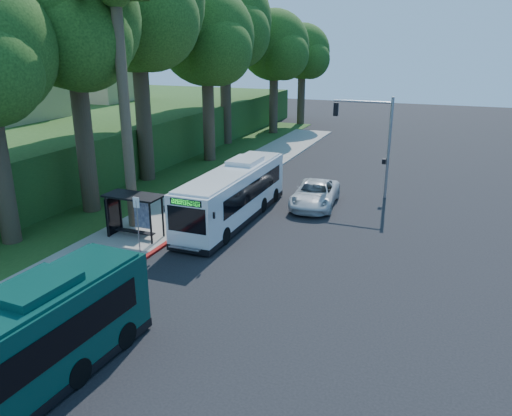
% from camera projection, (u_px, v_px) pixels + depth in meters
% --- Properties ---
extents(ground, '(140.00, 140.00, 0.00)m').
position_uv_depth(ground, '(273.00, 237.00, 28.07)').
color(ground, black).
rests_on(ground, ground).
extents(sidewalk, '(4.50, 70.00, 0.12)m').
position_uv_depth(sidewalk, '(161.00, 220.00, 30.61)').
color(sidewalk, gray).
rests_on(sidewalk, ground).
extents(red_curb, '(0.25, 30.00, 0.13)m').
position_uv_depth(red_curb, '(158.00, 249.00, 26.28)').
color(red_curb, maroon).
rests_on(red_curb, ground).
extents(grass_verge, '(8.00, 70.00, 0.06)m').
position_uv_depth(grass_verge, '(131.00, 190.00, 37.03)').
color(grass_verge, '#234719').
rests_on(grass_verge, ground).
extents(bus_shelter, '(3.20, 1.51, 2.55)m').
position_uv_depth(bus_shelter, '(132.00, 207.00, 27.52)').
color(bus_shelter, black).
rests_on(bus_shelter, ground).
extents(stop_sign_pole, '(0.35, 0.06, 3.17)m').
position_uv_depth(stop_sign_pole, '(137.00, 218.00, 24.90)').
color(stop_sign_pole, gray).
rests_on(stop_sign_pole, ground).
extents(traffic_signal_pole, '(4.10, 0.30, 7.00)m').
position_uv_depth(traffic_signal_pole, '(375.00, 134.00, 34.16)').
color(traffic_signal_pole, gray).
rests_on(traffic_signal_pole, ground).
extents(palm_tree, '(4.20, 4.20, 14.40)m').
position_uv_depth(palm_tree, '(116.00, 2.00, 25.72)').
color(palm_tree, '#4C3F2D').
rests_on(palm_tree, ground).
extents(hillside_backdrop, '(24.00, 60.00, 8.80)m').
position_uv_depth(hillside_backdrop, '(77.00, 126.00, 49.84)').
color(hillside_backdrop, '#234719').
rests_on(hillside_backdrop, ground).
extents(tree_0, '(8.40, 8.00, 15.70)m').
position_uv_depth(tree_0, '(73.00, 28.00, 28.87)').
color(tree_0, '#382B1E').
rests_on(tree_0, ground).
extents(tree_1, '(10.50, 10.00, 18.26)m').
position_uv_depth(tree_1, '(137.00, 9.00, 35.78)').
color(tree_1, '#382B1E').
rests_on(tree_1, ground).
extents(tree_2, '(8.82, 8.40, 15.12)m').
position_uv_depth(tree_2, '(207.00, 42.00, 43.03)').
color(tree_2, '#382B1E').
rests_on(tree_2, ground).
extents(tree_3, '(10.08, 9.60, 17.28)m').
position_uv_depth(tree_3, '(225.00, 26.00, 50.30)').
color(tree_3, '#382B1E').
rests_on(tree_3, ground).
extents(tree_4, '(8.40, 8.00, 14.14)m').
position_uv_depth(tree_4, '(275.00, 49.00, 57.20)').
color(tree_4, '#382B1E').
rests_on(tree_4, ground).
extents(tree_5, '(7.35, 7.00, 12.86)m').
position_uv_depth(tree_5, '(303.00, 54.00, 64.15)').
color(tree_5, '#382B1E').
rests_on(tree_5, ground).
extents(white_bus, '(2.57, 11.66, 3.47)m').
position_uv_depth(white_bus, '(234.00, 193.00, 30.37)').
color(white_bus, silver).
rests_on(white_bus, ground).
extents(pickup, '(3.23, 6.09, 1.63)m').
position_uv_depth(pickup, '(315.00, 194.00, 33.22)').
color(pickup, silver).
rests_on(pickup, ground).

